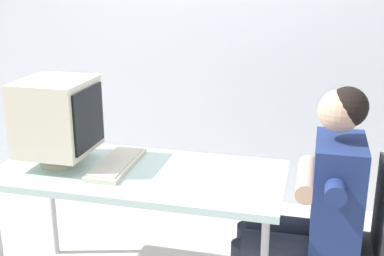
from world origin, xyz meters
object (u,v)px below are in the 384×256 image
Objects in this scene: crt_monitor at (58,117)px; office_chair at (352,243)px; desk at (140,180)px; keyboard at (117,164)px; person_seated at (312,204)px.

crt_monitor is 0.51× the size of office_chair.
desk is 3.12× the size of keyboard.
person_seated is at bearing 180.00° from office_chair.
crt_monitor reaches higher than desk.
keyboard is 1.22m from office_chair.
crt_monitor is 1.34m from person_seated.
office_chair is 0.26m from person_seated.
person_seated is (1.00, -0.05, -0.09)m from keyboard.
desk is at bearing 178.82° from office_chair.
person_seated reaches higher than crt_monitor.
person_seated is at bearing -0.70° from crt_monitor.
keyboard is at bearing 177.69° from office_chair.
crt_monitor is 1.57m from office_chair.
person_seated reaches higher than office_chair.
keyboard is at bearing 168.84° from desk.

